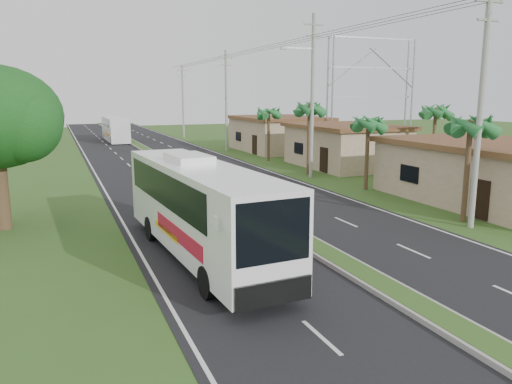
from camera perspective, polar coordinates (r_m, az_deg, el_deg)
name	(u,v)px	position (r m, az deg, el deg)	size (l,w,h in m)	color
ground	(337,262)	(19.14, 9.28, -7.92)	(180.00, 180.00, 0.00)	#38551F
road_asphalt	(196,180)	(37.18, -6.86, 1.40)	(14.00, 160.00, 0.02)	black
median_strip	(196,178)	(37.17, -6.86, 1.54)	(1.20, 160.00, 0.18)	gray
lane_edge_left	(102,186)	(36.06, -17.18, 0.67)	(0.12, 160.00, 0.01)	silver
lane_edge_right	(278,175)	(39.44, 2.58, 2.00)	(0.12, 160.00, 0.01)	silver
shop_near	(493,172)	(32.11, 25.45, 2.09)	(8.60, 12.60, 3.52)	tan
shop_mid	(345,145)	(44.40, 10.15, 5.27)	(7.60, 10.60, 3.67)	tan
shop_far	(279,133)	(56.70, 2.59, 6.71)	(8.60, 11.60, 3.82)	tan
palm_verge_a	(471,125)	(26.16, 23.32, 7.01)	(2.40, 2.40, 5.45)	#473321
palm_verge_b	(368,124)	(33.36, 12.71, 7.64)	(2.40, 2.40, 5.05)	#473321
palm_verge_c	(309,109)	(39.00, 6.11, 9.41)	(2.40, 2.40, 5.85)	#473321
palm_verge_d	(269,113)	(47.35, 1.45, 9.05)	(2.40, 2.40, 5.25)	#473321
palm_behind_shop	(436,112)	(40.71, 19.84, 8.63)	(2.40, 2.40, 5.65)	#473321
utility_pole_a	(481,106)	(25.07, 24.29, 8.93)	(1.60, 0.28, 11.00)	gray
utility_pole_b	(312,94)	(37.95, 6.42, 11.08)	(3.20, 0.28, 12.00)	gray
utility_pole_c	(226,100)	(56.38, -3.42, 10.48)	(1.60, 0.28, 11.00)	gray
utility_pole_d	(183,100)	(75.60, -8.35, 10.32)	(1.60, 0.28, 10.50)	gray
billboard_lattice	(371,89)	(55.29, 13.02, 11.41)	(10.18, 1.18, 12.07)	gray
coach_bus_main	(199,203)	(19.00, -6.50, -1.30)	(3.28, 12.13, 3.88)	white
coach_bus_far	(115,128)	(70.39, -15.79, 7.07)	(2.51, 11.14, 3.24)	white
motorcyclist	(201,191)	(28.45, -6.27, 0.17)	(1.96, 0.86, 2.36)	black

